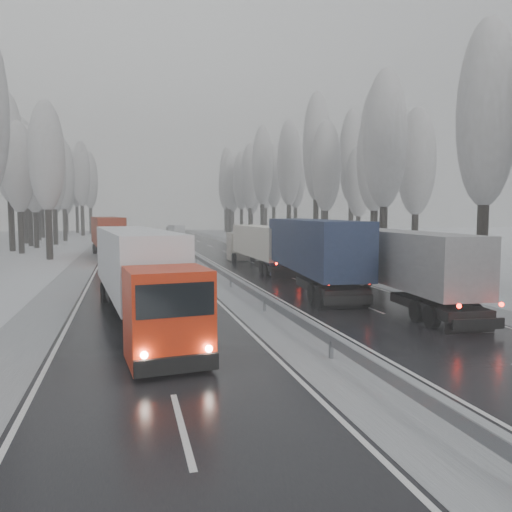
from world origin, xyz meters
name	(u,v)px	position (x,y,z in m)	size (l,w,h in m)	color
ground	(395,405)	(0.00, 0.00, 0.00)	(260.00, 260.00, 0.00)	silver
carriageway_right	(267,268)	(5.25, 30.00, 0.01)	(7.50, 200.00, 0.03)	black
carriageway_left	(141,272)	(-5.25, 30.00, 0.01)	(7.50, 200.00, 0.03)	black
median_slush	(206,270)	(0.00, 30.00, 0.02)	(3.00, 200.00, 0.04)	#ACB0B5
shoulder_right	(321,267)	(10.20, 30.00, 0.02)	(2.40, 200.00, 0.04)	#ACB0B5
shoulder_left	(76,274)	(-10.20, 30.00, 0.02)	(2.40, 200.00, 0.04)	#ACB0B5
median_guardrail	(206,263)	(0.00, 29.99, 0.60)	(0.12, 200.00, 0.76)	slate
tree_16	(487,115)	(15.04, 15.67, 10.67)	(3.60, 3.60, 16.53)	black
tree_18	(385,140)	(14.51, 27.03, 10.70)	(3.60, 3.60, 16.58)	black
tree_19	(417,163)	(20.02, 31.03, 9.42)	(3.60, 3.60, 14.57)	black
tree_20	(375,159)	(17.90, 35.17, 10.14)	(3.60, 3.60, 15.71)	black
tree_21	(376,146)	(20.12, 39.17, 12.00)	(3.60, 3.60, 18.62)	black
tree_22	(326,167)	(17.02, 45.60, 10.24)	(3.60, 3.60, 15.86)	black
tree_23	(359,182)	(23.31, 49.60, 8.77)	(3.60, 3.60, 13.55)	black
tree_24	(317,148)	(17.90, 51.02, 13.19)	(3.60, 3.60, 20.49)	black
tree_25	(352,158)	(24.81, 55.02, 12.52)	(3.60, 3.60, 19.44)	black
tree_26	(289,164)	(17.56, 61.27, 12.10)	(3.60, 3.60, 18.78)	black
tree_27	(323,172)	(24.72, 65.27, 11.36)	(3.60, 3.60, 17.62)	black
tree_28	(262,166)	(16.34, 71.95, 12.64)	(3.60, 3.60, 19.62)	black
tree_29	(296,175)	(23.71, 75.95, 11.67)	(3.60, 3.60, 18.11)	black
tree_30	(250,177)	(16.56, 81.70, 11.52)	(3.60, 3.60, 17.86)	black
tree_31	(274,177)	(22.48, 85.70, 11.97)	(3.60, 3.60, 18.58)	black
tree_32	(241,181)	(16.63, 89.21, 11.18)	(3.60, 3.60, 17.33)	black
tree_33	(252,192)	(19.77, 93.21, 9.26)	(3.60, 3.60, 14.33)	black
tree_34	(230,182)	(15.73, 96.32, 11.37)	(3.60, 3.60, 17.63)	black
tree_35	(266,182)	(24.94, 100.32, 11.77)	(3.60, 3.60, 18.25)	black
tree_36	(227,178)	(17.04, 106.16, 13.02)	(3.60, 3.60, 20.23)	black
tree_37	(252,189)	(24.02, 110.16, 10.56)	(3.60, 3.60, 16.37)	black
tree_38	(225,186)	(18.73, 116.73, 11.59)	(3.60, 3.60, 17.97)	black
tree_39	(233,192)	(21.55, 120.73, 10.45)	(3.60, 3.60, 16.19)	black
tree_62	(46,157)	(-13.94, 43.73, 10.36)	(3.60, 3.60, 16.04)	black
tree_64	(18,168)	(-18.26, 52.71, 9.96)	(3.60, 3.60, 15.42)	black
tree_65	(8,149)	(-20.05, 56.71, 12.55)	(3.60, 3.60, 19.48)	black
tree_66	(34,175)	(-18.16, 62.35, 9.84)	(3.60, 3.60, 15.23)	black
tree_67	(28,168)	(-19.54, 66.35, 11.03)	(3.60, 3.60, 17.09)	black
tree_68	(53,172)	(-16.58, 69.11, 10.75)	(3.60, 3.60, 16.65)	black
tree_69	(23,162)	(-21.42, 73.11, 12.46)	(3.60, 3.60, 19.35)	black
tree_70	(63,175)	(-16.33, 79.19, 11.03)	(3.60, 3.60, 17.09)	black
tree_71	(37,167)	(-21.09, 83.19, 12.63)	(3.60, 3.60, 19.61)	black
tree_72	(55,186)	(-18.93, 88.54, 9.76)	(3.60, 3.60, 15.11)	black
tree_73	(41,179)	(-21.82, 92.54, 11.11)	(3.60, 3.60, 17.22)	black
tree_74	(81,175)	(-15.07, 99.33, 12.67)	(3.60, 3.60, 19.68)	black
tree_75	(37,178)	(-24.20, 103.33, 11.99)	(3.60, 3.60, 18.60)	black
tree_76	(90,181)	(-14.05, 108.72, 11.95)	(3.60, 3.60, 18.55)	black
tree_77	(66,193)	(-19.66, 112.72, 9.26)	(3.60, 3.60, 14.32)	black
tree_78	(76,180)	(-17.56, 115.31, 12.59)	(3.60, 3.60, 19.55)	black
tree_79	(66,187)	(-20.33, 119.31, 11.01)	(3.60, 3.60, 17.07)	black
truck_grey_tarp	(391,261)	(7.19, 12.87, 2.23)	(3.53, 14.99, 3.81)	#505055
truck_blue_box	(307,248)	(4.60, 18.57, 2.52)	(4.23, 17.00, 4.32)	#1E1F4C
truck_cream_box	(258,244)	(4.55, 30.34, 2.12)	(2.44, 14.21, 3.63)	#B6AFA1
box_truck_distant	(176,231)	(2.71, 84.11, 1.26)	(2.90, 6.82, 2.47)	silver
truck_red_white	(138,269)	(-5.89, 11.22, 2.32)	(4.08, 15.64, 3.98)	red
truck_red_red	(108,234)	(-8.21, 44.26, 2.50)	(4.39, 16.84, 4.28)	red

